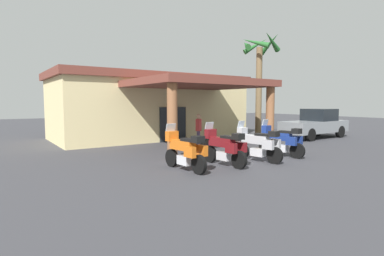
{
  "coord_description": "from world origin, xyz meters",
  "views": [
    {
      "loc": [
        -8.76,
        -9.93,
        2.39
      ],
      "look_at": [
        -1.37,
        1.87,
        1.2
      ],
      "focal_mm": 28.27,
      "sensor_mm": 36.0,
      "label": 1
    }
  ],
  "objects": [
    {
      "name": "motorcycle_orange",
      "position": [
        -3.42,
        -0.95,
        0.7
      ],
      "size": [
        0.78,
        2.21,
        1.61
      ],
      "rotation": [
        0.0,
        0.0,
        1.69
      ],
      "color": "black",
      "rests_on": "ground_plane"
    },
    {
      "name": "pedestrian",
      "position": [
        -0.03,
        3.35,
        1.03
      ],
      "size": [
        0.32,
        0.5,
        1.77
      ],
      "rotation": [
        0.0,
        0.0,
        5.91
      ],
      "color": "#3F334C",
      "rests_on": "ground_plane"
    },
    {
      "name": "pickup_truck_gray",
      "position": [
        8.96,
        2.76,
        0.94
      ],
      "size": [
        5.29,
        2.17,
        1.95
      ],
      "rotation": [
        0.0,
        0.0,
        0.05
      ],
      "color": "black",
      "rests_on": "ground_plane"
    },
    {
      "name": "motorcycle_silver",
      "position": [
        -0.06,
        -1.1,
        0.7
      ],
      "size": [
        0.95,
        2.18,
        1.61
      ],
      "rotation": [
        0.0,
        0.0,
        1.8
      ],
      "color": "black",
      "rests_on": "ground_plane"
    },
    {
      "name": "palm_tree_near_portico",
      "position": [
        5.47,
        4.56,
        4.73
      ],
      "size": [
        2.58,
        2.6,
        6.87
      ],
      "color": "brown",
      "rests_on": "ground_plane"
    },
    {
      "name": "motorcycle_maroon",
      "position": [
        -1.74,
        -1.03,
        0.7
      ],
      "size": [
        0.76,
        2.21,
        1.61
      ],
      "rotation": [
        0.0,
        0.0,
        1.69
      ],
      "color": "black",
      "rests_on": "ground_plane"
    },
    {
      "name": "motel_building",
      "position": [
        -0.11,
        8.91,
        2.17
      ],
      "size": [
        13.12,
        11.8,
        4.2
      ],
      "rotation": [
        0.0,
        0.0,
        0.04
      ],
      "color": "beige",
      "rests_on": "ground_plane"
    },
    {
      "name": "motorcycle_blue",
      "position": [
        1.62,
        -0.82,
        0.7
      ],
      "size": [
        0.9,
        2.19,
        1.61
      ],
      "rotation": [
        0.0,
        0.0,
        1.77
      ],
      "color": "black",
      "rests_on": "ground_plane"
    },
    {
      "name": "ground_plane",
      "position": [
        0.0,
        0.0,
        0.0
      ],
      "size": [
        80.0,
        80.0,
        0.0
      ],
      "primitive_type": "plane",
      "color": "#38383D"
    }
  ]
}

